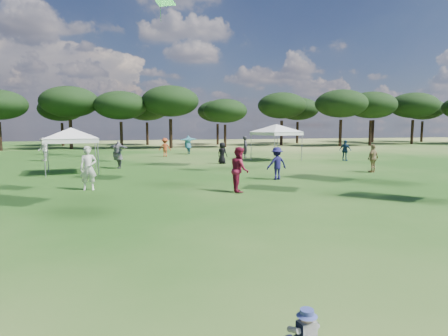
{
  "coord_description": "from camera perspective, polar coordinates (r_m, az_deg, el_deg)",
  "views": [
    {
      "loc": [
        -1.71,
        -1.83,
        2.81
      ],
      "look_at": [
        -0.3,
        3.74,
        2.15
      ],
      "focal_mm": 30.0,
      "sensor_mm": 36.0,
      "label": 1
    }
  ],
  "objects": [
    {
      "name": "tree_line",
      "position": [
        49.48,
        -9.6,
        9.49
      ],
      "size": [
        108.78,
        17.63,
        7.77
      ],
      "color": "black",
      "rests_on": "ground"
    },
    {
      "name": "toddler",
      "position": [
        5.2,
        12.27,
        -23.21
      ],
      "size": [
        0.39,
        0.43,
        0.55
      ],
      "rotation": [
        0.0,
        0.0,
        0.2
      ],
      "color": "black",
      "rests_on": "ground"
    },
    {
      "name": "tent_right",
      "position": [
        30.13,
        7.99,
        6.37
      ],
      "size": [
        5.78,
        5.78,
        3.18
      ],
      "rotation": [
        0.0,
        0.0,
        0.34
      ],
      "color": "gray",
      "rests_on": "ground"
    },
    {
      "name": "tent_left",
      "position": [
        23.55,
        -22.3,
        5.41
      ],
      "size": [
        5.84,
        5.84,
        2.97
      ],
      "rotation": [
        0.0,
        0.0,
        0.13
      ],
      "color": "gray",
      "rests_on": "ground"
    },
    {
      "name": "festival_crowd",
      "position": [
        25.81,
        -13.03,
        2.11
      ],
      "size": [
        29.63,
        22.5,
        1.92
      ],
      "color": "black",
      "rests_on": "ground"
    }
  ]
}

